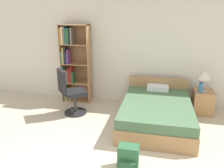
{
  "coord_description": "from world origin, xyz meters",
  "views": [
    {
      "loc": [
        0.68,
        -2.26,
        2.23
      ],
      "look_at": [
        -0.24,
        1.98,
        0.85
      ],
      "focal_mm": 35.0,
      "sensor_mm": 36.0,
      "label": 1
    }
  ],
  "objects_px": {
    "bed": "(156,111)",
    "office_chair": "(71,93)",
    "nightstand": "(203,102)",
    "table_lamp": "(205,76)",
    "bookshelf": "(72,63)",
    "backpack_green": "(128,158)",
    "water_bottle": "(201,87)"
  },
  "relations": [
    {
      "from": "table_lamp",
      "to": "water_bottle",
      "type": "distance_m",
      "value": 0.28
    },
    {
      "from": "bookshelf",
      "to": "water_bottle",
      "type": "relative_size",
      "value": 8.17
    },
    {
      "from": "bookshelf",
      "to": "backpack_green",
      "type": "distance_m",
      "value": 3.2
    },
    {
      "from": "table_lamp",
      "to": "nightstand",
      "type": "bearing_deg",
      "value": 46.17
    },
    {
      "from": "bookshelf",
      "to": "water_bottle",
      "type": "distance_m",
      "value": 3.2
    },
    {
      "from": "office_chair",
      "to": "nightstand",
      "type": "relative_size",
      "value": 1.96
    },
    {
      "from": "bookshelf",
      "to": "table_lamp",
      "type": "height_order",
      "value": "bookshelf"
    },
    {
      "from": "nightstand",
      "to": "table_lamp",
      "type": "relative_size",
      "value": 1.15
    },
    {
      "from": "bookshelf",
      "to": "office_chair",
      "type": "height_order",
      "value": "bookshelf"
    },
    {
      "from": "bed",
      "to": "nightstand",
      "type": "distance_m",
      "value": 1.29
    },
    {
      "from": "bookshelf",
      "to": "office_chair",
      "type": "relative_size",
      "value": 1.85
    },
    {
      "from": "table_lamp",
      "to": "water_bottle",
      "type": "relative_size",
      "value": 1.95
    },
    {
      "from": "bed",
      "to": "table_lamp",
      "type": "distance_m",
      "value": 1.41
    },
    {
      "from": "bed",
      "to": "table_lamp",
      "type": "relative_size",
      "value": 4.26
    },
    {
      "from": "bed",
      "to": "backpack_green",
      "type": "distance_m",
      "value": 1.65
    },
    {
      "from": "office_chair",
      "to": "bookshelf",
      "type": "bearing_deg",
      "value": 108.35
    },
    {
      "from": "nightstand",
      "to": "table_lamp",
      "type": "xyz_separation_m",
      "value": [
        -0.03,
        -0.04,
        0.65
      ]
    },
    {
      "from": "bookshelf",
      "to": "water_bottle",
      "type": "height_order",
      "value": "bookshelf"
    },
    {
      "from": "bed",
      "to": "office_chair",
      "type": "bearing_deg",
      "value": 179.26
    },
    {
      "from": "table_lamp",
      "to": "backpack_green",
      "type": "relative_size",
      "value": 1.26
    },
    {
      "from": "office_chair",
      "to": "table_lamp",
      "type": "distance_m",
      "value": 3.08
    },
    {
      "from": "bookshelf",
      "to": "office_chair",
      "type": "xyz_separation_m",
      "value": [
        0.28,
        -0.84,
        -0.53
      ]
    },
    {
      "from": "bookshelf",
      "to": "nightstand",
      "type": "xyz_separation_m",
      "value": [
        3.28,
        -0.12,
        -0.76
      ]
    },
    {
      "from": "water_bottle",
      "to": "nightstand",
      "type": "bearing_deg",
      "value": 46.68
    },
    {
      "from": "table_lamp",
      "to": "bookshelf",
      "type": "bearing_deg",
      "value": 177.18
    },
    {
      "from": "table_lamp",
      "to": "water_bottle",
      "type": "bearing_deg",
      "value": -133.1
    },
    {
      "from": "bookshelf",
      "to": "backpack_green",
      "type": "height_order",
      "value": "bookshelf"
    },
    {
      "from": "bookshelf",
      "to": "backpack_green",
      "type": "bearing_deg",
      "value": -53.0
    },
    {
      "from": "office_chair",
      "to": "bed",
      "type": "bearing_deg",
      "value": -0.74
    },
    {
      "from": "table_lamp",
      "to": "backpack_green",
      "type": "height_order",
      "value": "table_lamp"
    },
    {
      "from": "bed",
      "to": "table_lamp",
      "type": "xyz_separation_m",
      "value": [
        1.02,
        0.7,
        0.66
      ]
    },
    {
      "from": "office_chair",
      "to": "backpack_green",
      "type": "relative_size",
      "value": 2.85
    }
  ]
}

